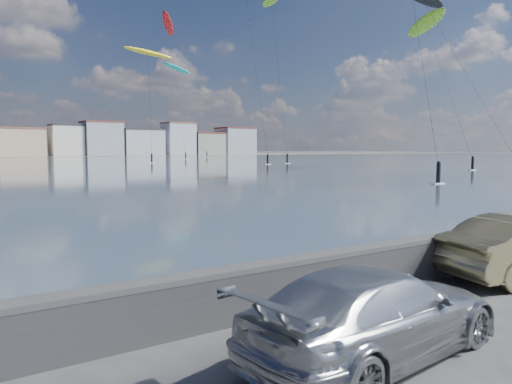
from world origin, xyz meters
TOP-DOWN VIEW (x-y plane):
  - ground at (0.00, 0.00)m, footprint 700.00×700.00m
  - seawall at (0.00, 2.70)m, footprint 400.00×0.36m
  - car_silver at (0.63, 0.28)m, footprint 4.89×2.41m
  - kitesurfer_3 at (70.29, 153.56)m, footprint 10.09×16.94m
  - kitesurfer_5 at (54.23, 124.92)m, footprint 7.22×12.07m
  - kitesurfer_9 at (37.52, 98.63)m, footprint 11.15×9.62m
  - kitesurfer_14 at (58.13, 81.98)m, footprint 4.61×12.67m
  - kitesurfer_15 at (61.61, 45.90)m, footprint 5.94×15.41m

SIDE VIEW (x-z plane):
  - ground at x=0.00m, z-range 0.00..0.00m
  - seawall at x=0.00m, z-range 0.04..1.12m
  - car_silver at x=0.63m, z-range 0.00..1.37m
  - kitesurfer_15 at x=61.61m, z-range 9.93..34.31m
  - kitesurfer_9 at x=37.52m, z-range 10.81..35.79m
  - kitesurfer_3 at x=70.29m, z-range 13.59..46.12m
  - kitesurfer_14 at x=58.13m, z-range 15.57..50.69m
  - kitesurfer_5 at x=54.23m, z-range 16.59..56.78m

